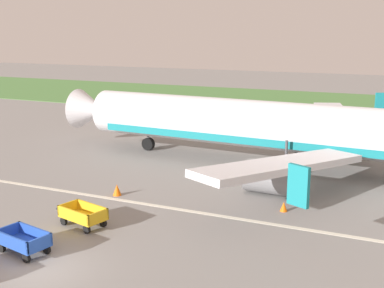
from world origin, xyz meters
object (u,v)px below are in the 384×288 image
Objects in this scene: baggage_cart_third_in_row at (83,215)px; traffic_cone_near_plane at (117,190)px; baggage_cart_second_in_row at (23,241)px; traffic_cone_mid_apron at (284,207)px; airplane at (277,127)px.

traffic_cone_near_plane is at bearing 102.09° from baggage_cart_third_in_row.
traffic_cone_near_plane is (-1.08, 5.05, -0.24)m from baggage_cart_third_in_row.
traffic_cone_near_plane is at bearing 93.45° from baggage_cart_second_in_row.
baggage_cart_third_in_row is 6.38× the size of traffic_cone_mid_apron.
baggage_cart_second_in_row is (-6.80, -19.93, -2.45)m from airplane.
traffic_cone_near_plane is 1.27× the size of traffic_cone_mid_apron.
baggage_cart_third_in_row is at bearing 82.03° from baggage_cart_second_in_row.
baggage_cart_second_in_row is at bearing -133.26° from traffic_cone_mid_apron.
baggage_cart_second_in_row reaches higher than traffic_cone_mid_apron.
airplane is at bearing 71.15° from baggage_cart_second_in_row.
traffic_cone_near_plane is 10.46m from traffic_cone_mid_apron.
baggage_cart_second_in_row and baggage_cart_third_in_row have the same top height.
baggage_cart_third_in_row is 5.02× the size of traffic_cone_near_plane.
airplane is 52.17× the size of traffic_cone_near_plane.
baggage_cart_second_in_row is 8.94m from traffic_cone_near_plane.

